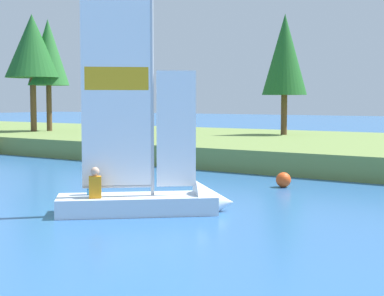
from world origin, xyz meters
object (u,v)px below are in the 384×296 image
object	(u,v)px
shoreline_tree_midright	(48,53)
shoreline_tree_centre	(32,46)
shoreline_tree_right	(285,55)
sailboat	(161,192)
channel_buoy	(283,180)

from	to	relation	value
shoreline_tree_midright	shoreline_tree_centre	bearing A→B (deg)	-106.86
shoreline_tree_right	sailboat	size ratio (longest dim) A/B	1.01
shoreline_tree_midright	sailboat	xyz separation A→B (m)	(18.80, -13.40, -4.99)
shoreline_tree_centre	channel_buoy	bearing A→B (deg)	-19.64
shoreline_tree_midright	sailboat	bearing A→B (deg)	-35.48
shoreline_tree_centre	shoreline_tree_midright	world-z (taller)	shoreline_tree_centre
shoreline_tree_centre	shoreline_tree_right	world-z (taller)	shoreline_tree_centre
shoreline_tree_centre	sailboat	distance (m)	23.40
sailboat	channel_buoy	distance (m)	5.49
shoreline_tree_centre	sailboat	bearing A→B (deg)	-33.12
sailboat	channel_buoy	xyz separation A→B (m)	(0.52, 5.46, -0.26)
sailboat	channel_buoy	world-z (taller)	sailboat
shoreline_tree_right	sailboat	xyz separation A→B (m)	(5.49, -17.69, -4.56)
shoreline_tree_midright	channel_buoy	distance (m)	21.54
shoreline_tree_centre	sailboat	xyz separation A→B (m)	(19.09, -12.45, -5.31)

